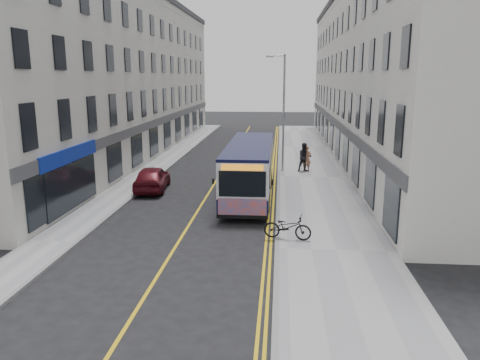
% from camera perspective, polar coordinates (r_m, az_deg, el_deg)
% --- Properties ---
extents(ground, '(140.00, 140.00, 0.00)m').
position_cam_1_polar(ground, '(19.82, -7.16, -6.94)').
color(ground, black).
rests_on(ground, ground).
extents(pavement_east, '(4.50, 64.00, 0.12)m').
position_cam_1_polar(pavement_east, '(31.03, 8.90, 0.28)').
color(pavement_east, gray).
rests_on(pavement_east, ground).
extents(pavement_west, '(2.00, 64.00, 0.12)m').
position_cam_1_polar(pavement_west, '(32.24, -11.46, 0.65)').
color(pavement_west, gray).
rests_on(pavement_west, ground).
extents(kerb_east, '(0.18, 64.00, 0.13)m').
position_cam_1_polar(kerb_east, '(30.95, 4.75, 0.37)').
color(kerb_east, slate).
rests_on(kerb_east, ground).
extents(kerb_west, '(0.18, 64.00, 0.13)m').
position_cam_1_polar(kerb_west, '(31.98, -9.74, 0.63)').
color(kerb_west, slate).
rests_on(kerb_west, ground).
extents(road_centre_line, '(0.12, 64.00, 0.01)m').
position_cam_1_polar(road_centre_line, '(31.23, -2.61, 0.39)').
color(road_centre_line, gold).
rests_on(road_centre_line, ground).
extents(road_dbl_yellow_inner, '(0.10, 64.00, 0.01)m').
position_cam_1_polar(road_dbl_yellow_inner, '(30.97, 3.91, 0.27)').
color(road_dbl_yellow_inner, gold).
rests_on(road_dbl_yellow_inner, ground).
extents(road_dbl_yellow_outer, '(0.10, 64.00, 0.01)m').
position_cam_1_polar(road_dbl_yellow_outer, '(30.97, 4.28, 0.27)').
color(road_dbl_yellow_outer, gold).
rests_on(road_dbl_yellow_outer, ground).
extents(terrace_east, '(6.00, 46.00, 13.00)m').
position_cam_1_polar(terrace_east, '(39.96, 16.05, 11.98)').
color(terrace_east, silver).
rests_on(terrace_east, ground).
extents(terrace_west, '(6.00, 46.00, 13.00)m').
position_cam_1_polar(terrace_west, '(41.36, -13.76, 12.11)').
color(terrace_west, beige).
rests_on(terrace_west, ground).
extents(streetlamp, '(1.32, 0.18, 8.00)m').
position_cam_1_polar(streetlamp, '(32.33, 5.21, 8.62)').
color(streetlamp, '#9A9CA2').
rests_on(streetlamp, ground).
extents(city_bus, '(2.41, 10.30, 2.99)m').
position_cam_1_polar(city_bus, '(25.77, 1.20, 1.50)').
color(city_bus, black).
rests_on(city_bus, ground).
extents(bicycle, '(2.03, 1.03, 1.02)m').
position_cam_1_polar(bicycle, '(19.06, 5.81, -5.71)').
color(bicycle, black).
rests_on(bicycle, pavement_east).
extents(pedestrian_near, '(0.69, 0.51, 1.73)m').
position_cam_1_polar(pedestrian_near, '(32.73, 8.14, 2.60)').
color(pedestrian_near, '#986145').
rests_on(pedestrian_near, pavement_east).
extents(pedestrian_far, '(1.09, 0.92, 1.98)m').
position_cam_1_polar(pedestrian_far, '(32.54, 7.89, 2.77)').
color(pedestrian_far, black).
rests_on(pedestrian_far, pavement_east).
extents(car_white, '(1.89, 4.54, 1.46)m').
position_cam_1_polar(car_white, '(37.84, 2.55, 3.67)').
color(car_white, white).
rests_on(car_white, ground).
extents(car_maroon, '(2.11, 4.42, 1.46)m').
position_cam_1_polar(car_maroon, '(27.89, -10.65, 0.23)').
color(car_maroon, '#530D16').
rests_on(car_maroon, ground).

